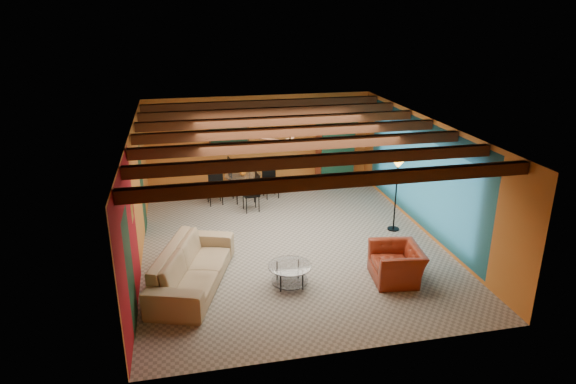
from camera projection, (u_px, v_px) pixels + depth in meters
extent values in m
cube|color=gray|center=(290.00, 242.00, 11.59)|extent=(6.50, 8.00, 0.01)
cube|color=silver|center=(290.00, 126.00, 10.66)|extent=(6.50, 8.00, 0.01)
cube|color=orange|center=(260.00, 142.00, 14.79)|extent=(6.50, 0.02, 2.70)
cube|color=maroon|center=(136.00, 198.00, 10.47)|extent=(0.02, 8.00, 2.70)
cube|color=#2A697A|center=(427.00, 177.00, 11.77)|extent=(0.02, 8.00, 2.70)
imported|color=tan|center=(193.00, 267.00, 9.69)|extent=(1.84, 2.87, 0.78)
imported|color=maroon|center=(396.00, 264.00, 9.91)|extent=(1.03, 1.15, 0.68)
cube|color=brown|center=(335.00, 154.00, 15.11)|extent=(1.14, 0.74, 1.84)
cube|color=black|center=(229.00, 134.00, 14.47)|extent=(1.05, 0.03, 0.65)
imported|color=#26661E|center=(336.00, 115.00, 14.70)|extent=(0.47, 0.41, 0.53)
imported|color=orange|center=(243.00, 162.00, 13.72)|extent=(0.19, 0.19, 0.18)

